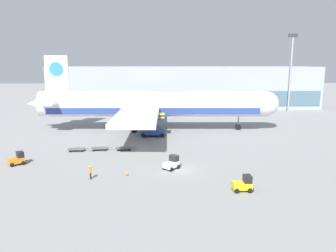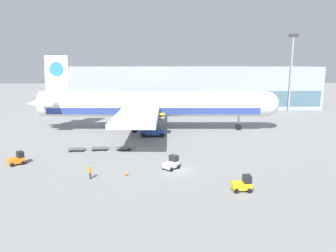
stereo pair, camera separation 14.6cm
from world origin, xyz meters
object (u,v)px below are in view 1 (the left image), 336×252
Objects in this scene: baggage_tug_mid at (17,159)px; baggage_tug_far at (172,163)px; light_mast at (291,68)px; traffic_cone_near at (127,173)px; baggage_dolly_third at (124,148)px; baggage_dolly_second at (99,148)px; scissor_lift_loader at (153,127)px; ground_crew_near at (90,171)px; baggage_dolly_lead at (76,149)px; baggage_tug_foreground at (243,184)px; airplane_main at (150,105)px.

baggage_tug_far is at bearing -45.11° from baggage_tug_mid.
light_mast reaches higher than traffic_cone_near.
baggage_tug_mid is at bearing -156.59° from baggage_dolly_third.
baggage_dolly_third is 5.10× the size of traffic_cone_near.
traffic_cone_near reaches higher than baggage_dolly_second.
baggage_dolly_second is 1.00× the size of baggage_dolly_third.
ground_crew_near is (-8.10, -26.15, -0.77)m from scissor_lift_loader.
baggage_tug_foreground is at bearing -41.22° from baggage_dolly_lead.
ground_crew_near is at bearing 164.59° from baggage_tug_foreground.
light_mast is 4.53× the size of scissor_lift_loader.
scissor_lift_loader is at bearing -142.41° from light_mast.
baggage_dolly_third is at bearing -0.47° from baggage_dolly_lead.
scissor_lift_loader is 14.89m from baggage_dolly_second.
baggage_tug_foreground is 12.09m from baggage_tug_far.
airplane_main reaches higher than baggage_tug_mid.
light_mast is 71.60m from baggage_tug_foreground.
baggage_tug_far reaches higher than traffic_cone_near.
baggage_dolly_second is at bearing 114.51° from traffic_cone_near.
baggage_tug_mid is at bearing 125.29° from baggage_tug_far.
baggage_dolly_lead is (-24.91, 19.03, -0.49)m from baggage_tug_foreground.
airplane_main is at bearing 85.25° from traffic_cone_near.
light_mast is 6.40× the size of baggage_dolly_lead.
ground_crew_near reaches higher than baggage_dolly_third.
airplane_main is at bearing 106.33° from baggage_tug_foreground.
scissor_lift_loader is 18.01m from baggage_dolly_lead.
baggage_tug_mid is (-32.11, 11.51, 0.00)m from baggage_tug_foreground.
light_mast is at bearing 1.15° from baggage_tug_mid.
scissor_lift_loader is 22.43m from baggage_tug_far.
airplane_main is 31.94m from traffic_cone_near.
baggage_tug_mid is at bearing 23.66° from ground_crew_near.
light_mast is 78.26m from ground_crew_near.
baggage_tug_mid reaches higher than ground_crew_near.
baggage_dolly_lead is (7.20, 7.52, -0.49)m from baggage_tug_mid.
scissor_lift_loader is 2.88× the size of ground_crew_near.
baggage_tug_mid is at bearing -135.01° from scissor_lift_loader.
baggage_dolly_third is at bearing -137.13° from light_mast.
scissor_lift_loader is 2.12× the size of baggage_tug_foreground.
airplane_main is 31.58× the size of ground_crew_near.
airplane_main is 79.19× the size of traffic_cone_near.
baggage_tug_mid is at bearing -137.62° from baggage_dolly_lead.
baggage_dolly_lead is 4.01m from baggage_dolly_second.
ground_crew_near is 2.51× the size of traffic_cone_near.
baggage_tug_far reaches higher than ground_crew_near.
baggage_tug_far is 0.74× the size of baggage_dolly_third.
airplane_main is 7.68m from scissor_lift_loader.
ground_crew_near is (1.36, -14.75, 0.71)m from baggage_dolly_second.
baggage_tug_foreground is at bearing -53.53° from baggage_dolly_third.
baggage_tug_mid is 0.75× the size of baggage_dolly_third.
traffic_cone_near is at bearing -55.86° from baggage_dolly_lead.
baggage_dolly_third is at bearing -112.30° from scissor_lift_loader.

